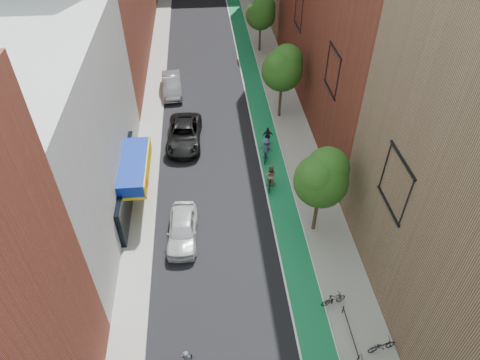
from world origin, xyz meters
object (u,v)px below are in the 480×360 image
object	(u,v)px
cyclist_lane_near	(270,179)
cyclist_lane_mid	(268,140)
parked_car_white	(182,229)
parked_car_silver	(172,85)
cyclist_lane_far	(266,150)
parked_car_black	(184,134)

from	to	relation	value
cyclist_lane_near	cyclist_lane_mid	world-z (taller)	cyclist_lane_near
parked_car_white	cyclist_lane_near	xyz separation A→B (m)	(6.40, 4.31, 0.12)
parked_car_white	cyclist_lane_mid	xyz separation A→B (m)	(6.94, 9.33, -0.08)
parked_car_silver	cyclist_lane_far	size ratio (longest dim) A/B	2.47
cyclist_lane_mid	cyclist_lane_far	xyz separation A→B (m)	(-0.40, -1.66, 0.24)
parked_car_silver	cyclist_lane_mid	xyz separation A→B (m)	(8.10, -9.95, -0.12)
cyclist_lane_far	parked_car_white	bearing A→B (deg)	64.08
cyclist_lane_mid	cyclist_lane_near	bearing A→B (deg)	88.24
parked_car_silver	cyclist_lane_mid	bearing A→B (deg)	-54.95
parked_car_silver	cyclist_lane_near	bearing A→B (deg)	-67.31
parked_car_black	cyclist_lane_near	bearing A→B (deg)	-41.74
parked_car_black	parked_car_silver	bearing A→B (deg)	101.58
parked_car_black	cyclist_lane_mid	world-z (taller)	cyclist_lane_mid
parked_car_silver	cyclist_lane_near	world-z (taller)	cyclist_lane_near
parked_car_silver	cyclist_lane_far	xyz separation A→B (m)	(7.70, -11.61, 0.11)
parked_car_black	parked_car_silver	size ratio (longest dim) A/B	1.18
parked_car_white	parked_car_silver	xyz separation A→B (m)	(-1.15, 19.27, 0.04)
cyclist_lane_near	cyclist_lane_mid	bearing A→B (deg)	-81.35
parked_car_black	cyclist_lane_far	world-z (taller)	cyclist_lane_far
cyclist_lane_far	cyclist_lane_near	bearing A→B (deg)	102.11
parked_car_black	cyclist_lane_mid	distance (m)	7.00
parked_car_white	cyclist_lane_mid	size ratio (longest dim) A/B	2.45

